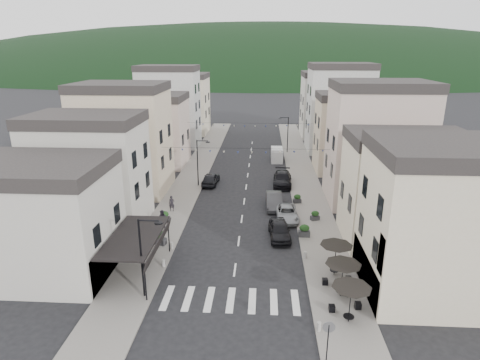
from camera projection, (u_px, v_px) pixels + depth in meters
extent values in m
plane|color=black|center=(228.00, 318.00, 26.05)|extent=(700.00, 700.00, 0.00)
cube|color=slate|center=(195.00, 172.00, 56.80)|extent=(4.00, 76.00, 0.12)
cube|color=slate|center=(302.00, 174.00, 55.95)|extent=(4.00, 76.00, 0.12)
ellipsoid|color=black|center=(262.00, 71.00, 310.51)|extent=(640.00, 360.00, 70.00)
cube|color=beige|center=(30.00, 224.00, 30.42)|extent=(12.00, 8.00, 8.00)
cube|color=beige|center=(443.00, 228.00, 27.47)|extent=(10.00, 8.00, 10.00)
cube|color=black|center=(135.00, 236.00, 30.22)|extent=(3.60, 7.50, 0.15)
cube|color=black|center=(159.00, 243.00, 30.27)|extent=(0.34, 7.50, 0.99)
cylinder|color=black|center=(145.00, 281.00, 27.30)|extent=(0.10, 0.10, 3.20)
cylinder|color=black|center=(169.00, 236.00, 33.94)|extent=(0.10, 0.10, 3.20)
cube|color=beige|center=(91.00, 176.00, 38.58)|extent=(10.00, 7.00, 10.00)
cube|color=#262323|center=(84.00, 119.00, 36.86)|extent=(10.20, 7.14, 1.00)
cube|color=#C2B191|center=(124.00, 143.00, 47.75)|extent=(10.00, 8.00, 12.00)
cube|color=#262323|center=(119.00, 87.00, 45.72)|extent=(10.20, 8.16, 1.00)
cube|color=#C5AEA0|center=(152.00, 133.00, 59.52)|extent=(10.00, 8.00, 9.50)
cube|color=#262323|center=(149.00, 97.00, 57.88)|extent=(10.20, 8.16, 1.00)
cube|color=#A9A9A4|center=(170.00, 109.00, 70.35)|extent=(10.00, 7.00, 13.00)
cube|color=#262323|center=(167.00, 68.00, 68.16)|extent=(10.20, 7.14, 1.00)
cube|color=beige|center=(183.00, 106.00, 82.04)|extent=(10.00, 9.00, 11.00)
cube|color=#262323|center=(182.00, 76.00, 80.17)|extent=(10.20, 9.18, 1.00)
cube|color=beige|center=(404.00, 194.00, 35.21)|extent=(10.00, 7.00, 9.00)
cube|color=#262323|center=(411.00, 138.00, 33.64)|extent=(10.20, 7.14, 1.00)
cube|color=#C5AEA0|center=(376.00, 148.00, 44.14)|extent=(10.00, 8.00, 12.50)
cube|color=#262323|center=(383.00, 85.00, 42.03)|extent=(10.20, 8.16, 1.00)
cube|color=#C2B191|center=(353.00, 136.00, 55.91)|extent=(10.00, 7.00, 10.00)
cube|color=#262323|center=(356.00, 97.00, 54.19)|extent=(10.20, 7.14, 1.00)
cube|color=#A9A9A4|center=(339.00, 111.00, 66.74)|extent=(10.00, 8.00, 13.50)
cube|color=#262323|center=(342.00, 66.00, 64.47)|extent=(10.20, 8.16, 1.00)
cube|color=beige|center=(327.00, 107.00, 78.43)|extent=(10.00, 9.00, 11.50)
cube|color=#262323|center=(330.00, 74.00, 76.48)|extent=(10.20, 9.18, 1.00)
cylinder|color=black|center=(350.00, 306.00, 25.22)|extent=(0.06, 0.06, 2.30)
cone|color=black|center=(351.00, 291.00, 24.88)|extent=(2.50, 2.50, 0.55)
cylinder|color=black|center=(349.00, 316.00, 25.47)|extent=(0.70, 0.70, 0.04)
cylinder|color=black|center=(342.00, 281.00, 27.88)|extent=(0.06, 0.06, 2.30)
cone|color=black|center=(343.00, 268.00, 27.53)|extent=(2.50, 2.50, 0.55)
cylinder|color=black|center=(341.00, 291.00, 28.12)|extent=(0.70, 0.70, 0.04)
cylinder|color=black|center=(335.00, 261.00, 30.53)|extent=(0.06, 0.06, 2.30)
cone|color=black|center=(336.00, 248.00, 30.19)|extent=(2.50, 2.50, 0.55)
cylinder|color=black|center=(334.00, 270.00, 30.78)|extent=(0.70, 0.70, 0.04)
cylinder|color=black|center=(142.00, 259.00, 27.36)|extent=(0.14, 0.14, 6.00)
cylinder|color=black|center=(149.00, 221.00, 26.41)|extent=(1.40, 0.10, 0.10)
cylinder|color=black|center=(158.00, 223.00, 26.42)|extent=(0.56, 0.56, 0.08)
cylinder|color=black|center=(198.00, 163.00, 50.11)|extent=(0.14, 0.14, 6.00)
cylinder|color=black|center=(202.00, 141.00, 49.17)|extent=(1.40, 0.10, 0.10)
cylinder|color=black|center=(208.00, 142.00, 49.18)|extent=(0.56, 0.56, 0.08)
cylinder|color=black|center=(288.00, 135.00, 66.49)|extent=(0.14, 0.14, 6.00)
cylinder|color=black|center=(284.00, 118.00, 65.62)|extent=(1.40, 0.10, 0.10)
cylinder|color=black|center=(280.00, 119.00, 65.71)|extent=(0.56, 0.56, 0.08)
cylinder|color=black|center=(328.00, 344.00, 22.02)|extent=(0.07, 0.07, 2.50)
cylinder|color=slate|center=(329.00, 327.00, 21.67)|extent=(0.70, 0.04, 0.70)
cylinder|color=gray|center=(164.00, 263.00, 31.93)|extent=(0.26, 0.26, 0.60)
cylinder|color=gray|center=(172.00, 245.00, 34.78)|extent=(0.26, 0.26, 0.60)
cylinder|color=gray|center=(305.00, 255.00, 33.19)|extent=(0.26, 0.26, 0.60)
cylinder|color=gray|center=(319.00, 326.00, 24.65)|extent=(0.26, 0.26, 0.60)
cylinder|color=black|center=(245.00, 148.00, 45.04)|extent=(19.00, 0.02, 0.02)
cone|color=beige|center=(168.00, 149.00, 45.59)|extent=(0.28, 0.28, 0.24)
cone|color=navy|center=(182.00, 150.00, 45.52)|extent=(0.28, 0.28, 0.24)
cone|color=beige|center=(196.00, 151.00, 45.46)|extent=(0.28, 0.28, 0.24)
cone|color=navy|center=(210.00, 151.00, 45.39)|extent=(0.28, 0.28, 0.24)
cone|color=beige|center=(224.00, 152.00, 45.32)|extent=(0.28, 0.28, 0.24)
cone|color=navy|center=(238.00, 152.00, 45.23)|extent=(0.28, 0.28, 0.24)
cone|color=beige|center=(252.00, 153.00, 45.14)|extent=(0.28, 0.28, 0.24)
cone|color=navy|center=(266.00, 153.00, 45.05)|extent=(0.28, 0.28, 0.24)
cone|color=beige|center=(280.00, 152.00, 44.94)|extent=(0.28, 0.28, 0.24)
cone|color=navy|center=(294.00, 152.00, 44.84)|extent=(0.28, 0.28, 0.24)
cone|color=beige|center=(308.00, 152.00, 44.72)|extent=(0.28, 0.28, 0.24)
cone|color=navy|center=(323.00, 151.00, 44.60)|extent=(0.28, 0.28, 0.24)
cylinder|color=black|center=(250.00, 123.00, 60.21)|extent=(19.00, 0.02, 0.02)
cone|color=beige|center=(193.00, 124.00, 60.76)|extent=(0.28, 0.28, 0.24)
cone|color=navy|center=(203.00, 124.00, 60.70)|extent=(0.28, 0.28, 0.24)
cone|color=beige|center=(213.00, 125.00, 60.63)|extent=(0.28, 0.28, 0.24)
cone|color=navy|center=(224.00, 126.00, 60.56)|extent=(0.28, 0.28, 0.24)
cone|color=beige|center=(234.00, 126.00, 60.49)|extent=(0.28, 0.28, 0.24)
cone|color=navy|center=(245.00, 126.00, 60.40)|extent=(0.28, 0.28, 0.24)
cone|color=beige|center=(255.00, 126.00, 60.32)|extent=(0.28, 0.28, 0.24)
cone|color=navy|center=(266.00, 126.00, 60.22)|extent=(0.28, 0.28, 0.24)
cone|color=beige|center=(276.00, 126.00, 60.12)|extent=(0.28, 0.28, 0.24)
cone|color=navy|center=(287.00, 126.00, 60.01)|extent=(0.28, 0.28, 0.24)
cone|color=beige|center=(297.00, 125.00, 59.89)|extent=(0.28, 0.28, 0.24)
cone|color=navy|center=(308.00, 125.00, 59.78)|extent=(0.28, 0.28, 0.24)
imported|color=black|center=(279.00, 230.00, 36.90)|extent=(2.17, 4.71, 1.56)
imported|color=#313134|center=(274.00, 201.00, 43.99)|extent=(1.81, 4.87, 1.59)
imported|color=#909398|center=(287.00, 213.00, 40.96)|extent=(2.46, 4.91, 1.33)
imported|color=black|center=(282.00, 179.00, 51.21)|extent=(2.53, 5.72, 1.63)
imported|color=black|center=(211.00, 179.00, 51.45)|extent=(2.13, 4.65, 1.55)
cube|color=silver|center=(277.00, 155.00, 62.46)|extent=(1.76, 4.41, 1.83)
cube|color=silver|center=(277.00, 150.00, 61.64)|extent=(1.71, 2.94, 0.46)
cylinder|color=black|center=(272.00, 161.00, 61.12)|extent=(0.23, 0.64, 0.64)
cylinder|color=black|center=(282.00, 161.00, 61.04)|extent=(0.23, 0.64, 0.64)
cylinder|color=black|center=(272.00, 156.00, 64.25)|extent=(0.23, 0.64, 0.64)
cylinder|color=black|center=(281.00, 156.00, 64.17)|extent=(0.23, 0.64, 0.64)
imported|color=black|center=(172.00, 204.00, 42.69)|extent=(0.65, 0.46, 1.70)
imported|color=#25202B|center=(163.00, 220.00, 38.45)|extent=(1.02, 0.85, 1.89)
cube|color=#313134|center=(160.00, 241.00, 35.63)|extent=(1.25, 0.90, 0.56)
ellipsoid|color=black|center=(159.00, 235.00, 35.44)|extent=(0.99, 0.63, 0.72)
cube|color=#303033|center=(165.00, 219.00, 40.32)|extent=(1.04, 0.67, 0.49)
ellipsoid|color=black|center=(164.00, 214.00, 40.15)|extent=(0.86, 0.55, 0.62)
cube|color=#303032|center=(304.00, 234.00, 37.08)|extent=(1.06, 0.59, 0.53)
ellipsoid|color=black|center=(304.00, 228.00, 36.90)|extent=(0.93, 0.59, 0.67)
cube|color=#2D2D2F|center=(315.00, 218.00, 40.63)|extent=(0.99, 0.76, 0.44)
ellipsoid|color=black|center=(315.00, 213.00, 40.48)|extent=(0.78, 0.49, 0.56)
cube|color=#28282B|center=(297.00, 201.00, 45.17)|extent=(0.97, 0.65, 0.44)
ellipsoid|color=black|center=(297.00, 197.00, 45.01)|extent=(0.78, 0.50, 0.57)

